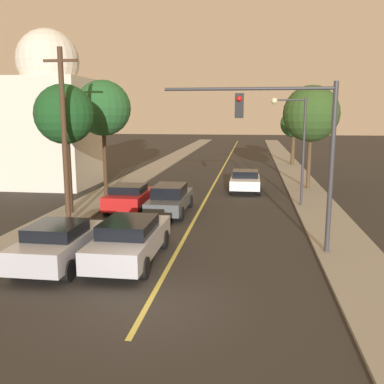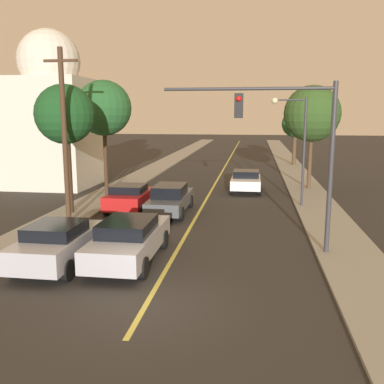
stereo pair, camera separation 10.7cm
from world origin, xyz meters
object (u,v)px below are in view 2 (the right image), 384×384
object	(u,v)px
streetlamp_right	(295,135)
tree_right_far	(312,114)
car_near_lane_second	(170,199)
tree_left_far	(65,116)
car_far_oncoming	(246,180)
utility_pole_left	(64,134)
domed_building_left	(52,116)
traffic_signal_mast	(290,136)
car_near_lane_front	(129,239)
tree_left_near	(104,108)
car_outer_lane_front	(58,243)
car_outer_lane_second	(130,197)
tree_right_near	(295,124)

from	to	relation	value
streetlamp_right	tree_right_far	xyz separation A→B (m)	(1.60, 5.89, 1.17)
car_near_lane_second	tree_left_far	size ratio (longest dim) A/B	0.76
car_far_oncoming	utility_pole_left	bearing A→B (deg)	50.78
domed_building_left	traffic_signal_mast	bearing A→B (deg)	-40.54
car_near_lane_second	tree_right_far	size ratio (longest dim) A/B	0.72
car_near_lane_front	tree_left_near	world-z (taller)	tree_left_near
car_far_oncoming	streetlamp_right	size ratio (longest dim) A/B	0.67
streetlamp_right	utility_pole_left	xyz separation A→B (m)	(-11.04, -5.56, 0.24)
traffic_signal_mast	utility_pole_left	size ratio (longest dim) A/B	0.78
car_outer_lane_front	car_near_lane_front	bearing A→B (deg)	19.07
traffic_signal_mast	domed_building_left	world-z (taller)	domed_building_left
car_near_lane_second	tree_right_far	distance (m)	12.60
tree_left_far	streetlamp_right	bearing A→B (deg)	16.47
car_outer_lane_second	traffic_signal_mast	bearing A→B (deg)	-37.51
utility_pole_left	tree_left_far	size ratio (longest dim) A/B	1.22
tree_left_far	tree_right_near	xyz separation A→B (m)	(13.71, 23.87, -0.96)
traffic_signal_mast	tree_right_far	bearing A→B (deg)	79.86
car_outer_lane_front	car_outer_lane_second	bearing A→B (deg)	90.00
car_outer_lane_front	car_near_lane_second	bearing A→B (deg)	74.62
car_outer_lane_second	car_far_oncoming	world-z (taller)	car_outer_lane_second
car_near_lane_front	car_outer_lane_second	world-z (taller)	car_near_lane_front
car_near_lane_second	traffic_signal_mast	size ratio (longest dim) A/B	0.81
car_near_lane_front	traffic_signal_mast	xyz separation A→B (m)	(5.66, 1.79, 3.65)
tree_right_near	car_far_oncoming	bearing A→B (deg)	-106.16
traffic_signal_mast	tree_left_near	distance (m)	14.72
tree_right_far	tree_left_far	bearing A→B (deg)	-145.11
car_near_lane_front	utility_pole_left	world-z (taller)	utility_pole_left
utility_pole_left	domed_building_left	xyz separation A→B (m)	(-5.83, 10.74, 0.77)
traffic_signal_mast	car_outer_lane_second	bearing A→B (deg)	142.49
tree_left_far	tree_right_far	size ratio (longest dim) A/B	0.94
traffic_signal_mast	domed_building_left	size ratio (longest dim) A/B	0.56
car_near_lane_second	tree_left_near	distance (m)	8.11
car_far_oncoming	traffic_signal_mast	xyz separation A→B (m)	(1.80, -13.01, 3.71)
domed_building_left	tree_right_far	bearing A→B (deg)	2.22
domed_building_left	streetlamp_right	bearing A→B (deg)	-17.07
car_far_oncoming	tree_left_far	xyz separation A→B (m)	(-9.14, -8.10, 4.40)
tree_right_near	domed_building_left	bearing A→B (deg)	-140.92
streetlamp_right	tree_left_far	bearing A→B (deg)	-163.53
car_outer_lane_second	tree_right_near	xyz separation A→B (m)	(10.77, 22.64, 3.45)
car_near_lane_second	car_far_oncoming	size ratio (longest dim) A/B	1.26
utility_pole_left	domed_building_left	distance (m)	12.25
car_near_lane_second	car_far_oncoming	bearing A→B (deg)	61.53
streetlamp_right	tree_right_far	size ratio (longest dim) A/B	0.85
car_outer_lane_front	tree_left_near	distance (m)	13.78
utility_pole_left	car_near_lane_front	bearing A→B (deg)	-46.49
tree_right_near	tree_left_far	bearing A→B (deg)	-119.87
traffic_signal_mast	car_outer_lane_front	bearing A→B (deg)	-162.03
car_outer_lane_second	tree_right_near	distance (m)	25.31
car_far_oncoming	utility_pole_left	world-z (taller)	utility_pole_left
car_near_lane_second	tree_right_near	world-z (taller)	tree_right_near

